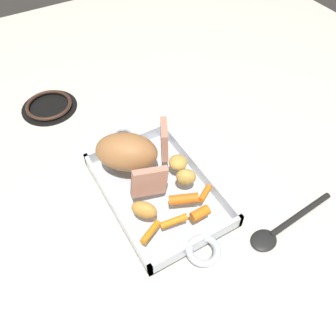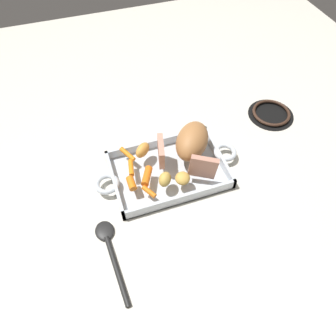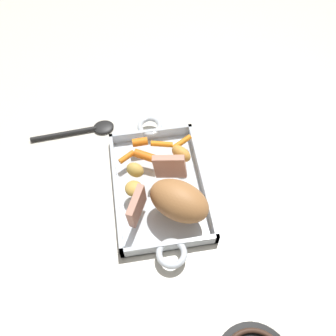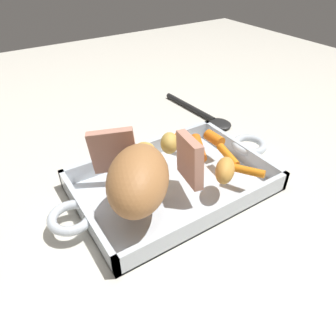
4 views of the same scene
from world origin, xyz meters
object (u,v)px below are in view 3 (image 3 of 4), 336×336
pork_roast (179,201)px  potato_golden_large (135,170)px  baby_carrot_center_left (162,144)px  potato_halved (134,189)px  baby_carrot_southeast (146,156)px  serving_spoon (84,130)px  roast_slice_thin (137,206)px  baby_carrot_center_right (140,142)px  roast_slice_thick (170,167)px  potato_golden_small (181,154)px  roasting_dish (160,186)px  baby_carrot_short (127,157)px  baby_carrot_long (182,142)px

pork_roast → potato_golden_large: 0.15m
baby_carrot_center_left → potato_halved: size_ratio=1.35×
baby_carrot_southeast → serving_spoon: bearing=47.9°
roast_slice_thin → serving_spoon: size_ratio=0.33×
baby_carrot_center_right → baby_carrot_center_left: bearing=-103.2°
baby_carrot_center_left → potato_halved: 0.16m
roast_slice_thin → potato_halved: 0.07m
roast_slice_thick → baby_carrot_center_left: 0.10m
baby_carrot_center_right → roast_slice_thin: bearing=171.7°
baby_carrot_center_right → potato_golden_small: size_ratio=0.72×
baby_carrot_center_right → potato_halved: potato_halved is taller
potato_golden_small → potato_golden_large: 0.13m
roast_slice_thin → roast_slice_thick: bearing=-44.2°
roasting_dish → potato_halved: bearing=107.3°
baby_carrot_short → baby_carrot_long: (0.03, -0.15, -0.00)m
baby_carrot_southeast → baby_carrot_center_left: (0.04, -0.05, -0.00)m
potato_golden_large → serving_spoon: (0.20, 0.13, -0.05)m
baby_carrot_southeast → potato_halved: (-0.10, 0.04, 0.00)m
roast_slice_thick → baby_carrot_long: roast_slice_thick is taller
pork_roast → baby_carrot_center_left: (0.20, 0.01, -0.04)m
baby_carrot_southeast → baby_carrot_long: baby_carrot_southeast is taller
pork_roast → baby_carrot_southeast: pork_roast is taller
roast_slice_thick → baby_carrot_long: size_ratio=1.34×
roast_slice_thick → potato_halved: 0.11m
pork_roast → potato_golden_small: bearing=-12.4°
baby_carrot_short → baby_carrot_center_right: 0.06m
baby_carrot_long → potato_golden_large: potato_golden_large is taller
roast_slice_thin → potato_golden_large: roast_slice_thin is taller
roast_slice_thin → baby_carrot_southeast: size_ratio=1.21×
pork_roast → baby_carrot_center_right: bearing=18.2°
baby_carrot_southeast → baby_carrot_short: (0.01, 0.05, -0.00)m
baby_carrot_long → pork_roast: bearing=167.5°
serving_spoon → roast_slice_thick: bearing=-47.9°
baby_carrot_center_right → serving_spoon: bearing=57.0°
roasting_dish → baby_carrot_southeast: baby_carrot_southeast is taller
roasting_dish → roast_slice_thin: roast_slice_thin is taller
baby_carrot_center_right → potato_halved: (-0.15, 0.03, 0.00)m
baby_carrot_center_left → potato_golden_large: bearing=135.1°
baby_carrot_center_left → baby_carrot_center_right: bearing=76.8°
roast_slice_thick → potato_golden_large: roast_slice_thick is taller
baby_carrot_center_left → potato_golden_large: 0.12m
potato_golden_small → serving_spoon: (0.17, 0.26, -0.05)m
potato_golden_small → potato_golden_large: size_ratio=1.23×
baby_carrot_short → serving_spoon: bearing=39.1°
pork_roast → baby_carrot_center_right: size_ratio=3.57×
roasting_dish → pork_roast: size_ratio=3.08×
pork_roast → baby_carrot_southeast: size_ratio=2.25×
roasting_dish → roast_slice_thick: (0.01, -0.03, 0.07)m
baby_carrot_center_right → serving_spoon: 0.19m
roast_slice_thin → baby_carrot_southeast: 0.17m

